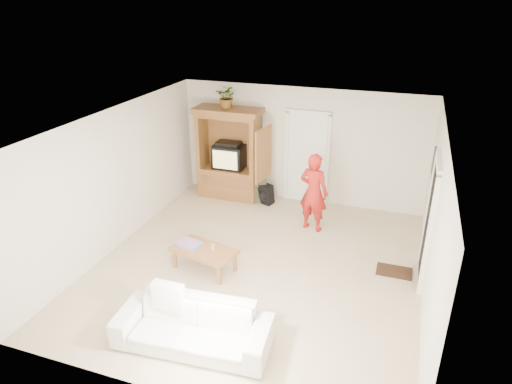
% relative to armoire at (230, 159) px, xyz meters
% --- Properties ---
extents(floor, '(6.00, 6.00, 0.00)m').
position_rel_armoire_xyz_m(floor, '(1.58, -2.66, -0.91)').
color(floor, tan).
rests_on(floor, ground).
extents(ceiling, '(6.00, 6.00, 0.00)m').
position_rel_armoire_xyz_m(ceiling, '(1.58, -2.66, 1.69)').
color(ceiling, white).
rests_on(ceiling, floor).
extents(wall_back, '(5.50, 0.00, 5.50)m').
position_rel_armoire_xyz_m(wall_back, '(1.58, 0.34, 0.39)').
color(wall_back, silver).
rests_on(wall_back, floor).
extents(wall_front, '(5.50, 0.00, 5.50)m').
position_rel_armoire_xyz_m(wall_front, '(1.58, -5.66, 0.39)').
color(wall_front, silver).
rests_on(wall_front, floor).
extents(wall_left, '(0.00, 6.00, 6.00)m').
position_rel_armoire_xyz_m(wall_left, '(-1.17, -2.66, 0.39)').
color(wall_left, silver).
rests_on(wall_left, floor).
extents(wall_right, '(0.00, 6.00, 6.00)m').
position_rel_armoire_xyz_m(wall_right, '(4.33, -2.66, 0.39)').
color(wall_right, silver).
rests_on(wall_right, floor).
extents(armoire, '(1.82, 1.14, 2.10)m').
position_rel_armoire_xyz_m(armoire, '(0.00, 0.00, 0.00)').
color(armoire, brown).
rests_on(armoire, floor).
extents(door_back, '(0.85, 0.05, 2.04)m').
position_rel_armoire_xyz_m(door_back, '(1.73, 0.31, 0.11)').
color(door_back, white).
rests_on(door_back, floor).
extents(doorway_right, '(0.05, 0.90, 2.04)m').
position_rel_armoire_xyz_m(doorway_right, '(4.30, -2.06, 0.11)').
color(doorway_right, black).
rests_on(doorway_right, floor).
extents(framed_picture, '(0.03, 0.60, 0.48)m').
position_rel_armoire_xyz_m(framed_picture, '(4.31, -0.76, 0.69)').
color(framed_picture, black).
rests_on(framed_picture, wall_right).
extents(doormat, '(0.60, 0.40, 0.02)m').
position_rel_armoire_xyz_m(doormat, '(3.88, -2.06, -0.90)').
color(doormat, '#382316').
rests_on(doormat, floor).
extents(plant, '(0.46, 0.40, 0.51)m').
position_rel_armoire_xyz_m(plant, '(-0.02, -0.03, 1.45)').
color(plant, '#4C7238').
rests_on(plant, armoire).
extents(man, '(0.66, 0.51, 1.62)m').
position_rel_armoire_xyz_m(man, '(2.17, -0.99, -0.10)').
color(man, '#A51A16').
rests_on(man, floor).
extents(sofa, '(2.18, 0.99, 0.62)m').
position_rel_armoire_xyz_m(sofa, '(1.37, -4.79, -0.60)').
color(sofa, silver).
rests_on(sofa, floor).
extents(coffee_table, '(1.20, 0.83, 0.41)m').
position_rel_armoire_xyz_m(coffee_table, '(0.73, -3.05, -0.55)').
color(coffee_table, '#9F6A36').
rests_on(coffee_table, floor).
extents(towel, '(0.43, 0.35, 0.08)m').
position_rel_armoire_xyz_m(towel, '(0.46, -3.05, -0.46)').
color(towel, '#E04A67').
rests_on(towel, coffee_table).
extents(candle, '(0.08, 0.08, 0.10)m').
position_rel_armoire_xyz_m(candle, '(0.88, -3.00, -0.45)').
color(candle, tan).
rests_on(candle, coffee_table).
extents(backpack_black, '(0.43, 0.35, 0.46)m').
position_rel_armoire_xyz_m(backpack_black, '(0.90, -0.15, -0.68)').
color(backpack_black, black).
rests_on(backpack_black, floor).
extents(backpack_olive, '(0.41, 0.35, 0.66)m').
position_rel_armoire_xyz_m(backpack_olive, '(0.73, -0.10, -0.58)').
color(backpack_olive, '#47442B').
rests_on(backpack_olive, floor).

